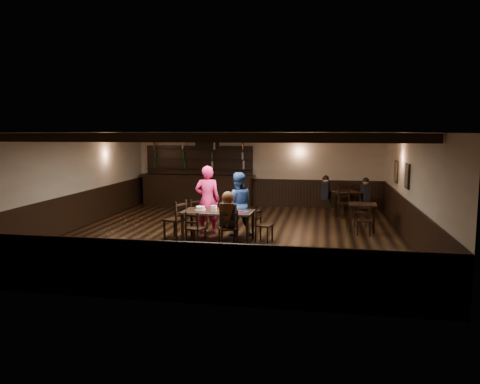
% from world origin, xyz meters
% --- Properties ---
extents(ground, '(10.00, 10.00, 0.00)m').
position_xyz_m(ground, '(0.00, 0.00, 0.00)').
color(ground, black).
rests_on(ground, ground).
extents(room_shell, '(9.02, 10.02, 2.71)m').
position_xyz_m(room_shell, '(0.01, 0.04, 1.75)').
color(room_shell, beige).
rests_on(room_shell, ground).
extents(dining_table, '(1.77, 0.92, 0.75)m').
position_xyz_m(dining_table, '(-0.20, -0.68, 0.68)').
color(dining_table, black).
rests_on(dining_table, ground).
extents(chair_near_left, '(0.49, 0.48, 0.84)m').
position_xyz_m(chair_near_left, '(-0.64, -1.36, 0.49)').
color(chair_near_left, black).
rests_on(chair_near_left, ground).
extents(chair_near_right, '(0.55, 0.54, 0.91)m').
position_xyz_m(chair_near_right, '(0.22, -1.41, 0.53)').
color(chair_near_right, black).
rests_on(chair_near_right, ground).
extents(chair_end_left, '(0.58, 0.60, 1.00)m').
position_xyz_m(chair_end_left, '(-1.23, -0.75, 0.59)').
color(chair_end_left, black).
rests_on(chair_end_left, ground).
extents(chair_end_right, '(0.45, 0.46, 0.83)m').
position_xyz_m(chair_end_right, '(0.88, -0.59, 0.48)').
color(chair_end_right, black).
rests_on(chair_end_right, ground).
extents(chair_far_pushed, '(0.54, 0.54, 0.84)m').
position_xyz_m(chair_far_pushed, '(-1.10, 0.65, 0.49)').
color(chair_far_pushed, black).
rests_on(chair_far_pushed, ground).
extents(woman_pink, '(0.73, 0.54, 1.82)m').
position_xyz_m(woman_pink, '(-0.67, 0.07, 0.91)').
color(woman_pink, '#EC1F65').
rests_on(woman_pink, ground).
extents(man_blue, '(0.96, 0.84, 1.67)m').
position_xyz_m(man_blue, '(0.17, -0.04, 0.84)').
color(man_blue, navy).
rests_on(man_blue, ground).
extents(seated_person, '(0.37, 0.56, 0.90)m').
position_xyz_m(seated_person, '(0.19, -1.36, 0.87)').
color(seated_person, black).
rests_on(seated_person, ground).
extents(cake, '(0.28, 0.28, 0.09)m').
position_xyz_m(cake, '(-0.68, -0.59, 0.79)').
color(cake, white).
rests_on(cake, dining_table).
extents(plate_stack_a, '(0.16, 0.16, 0.15)m').
position_xyz_m(plate_stack_a, '(-0.30, -0.73, 0.83)').
color(plate_stack_a, white).
rests_on(plate_stack_a, dining_table).
extents(plate_stack_b, '(0.19, 0.19, 0.23)m').
position_xyz_m(plate_stack_b, '(0.04, -0.62, 0.87)').
color(plate_stack_b, white).
rests_on(plate_stack_b, dining_table).
extents(tea_light, '(0.05, 0.05, 0.06)m').
position_xyz_m(tea_light, '(-0.13, -0.60, 0.78)').
color(tea_light, '#A5A8AD').
rests_on(tea_light, dining_table).
extents(salt_shaker, '(0.04, 0.04, 0.10)m').
position_xyz_m(salt_shaker, '(0.16, -0.77, 0.80)').
color(salt_shaker, silver).
rests_on(salt_shaker, dining_table).
extents(pepper_shaker, '(0.04, 0.04, 0.10)m').
position_xyz_m(pepper_shaker, '(0.28, -0.72, 0.80)').
color(pepper_shaker, '#A5A8AD').
rests_on(pepper_shaker, dining_table).
extents(drink_glass, '(0.07, 0.07, 0.12)m').
position_xyz_m(drink_glass, '(0.07, -0.55, 0.81)').
color(drink_glass, silver).
rests_on(drink_glass, dining_table).
extents(menu_red, '(0.35, 0.30, 0.00)m').
position_xyz_m(menu_red, '(0.32, -0.76, 0.75)').
color(menu_red, maroon).
rests_on(menu_red, dining_table).
extents(menu_blue, '(0.36, 0.31, 0.00)m').
position_xyz_m(menu_blue, '(0.41, -0.62, 0.75)').
color(menu_blue, navy).
rests_on(menu_blue, dining_table).
extents(bar_counter, '(4.23, 0.70, 2.20)m').
position_xyz_m(bar_counter, '(-2.20, 4.72, 0.73)').
color(bar_counter, black).
rests_on(bar_counter, ground).
extents(back_table_a, '(0.78, 0.78, 0.75)m').
position_xyz_m(back_table_a, '(3.45, 1.19, 0.64)').
color(back_table_a, black).
rests_on(back_table_a, ground).
extents(back_table_b, '(1.15, 1.15, 0.75)m').
position_xyz_m(back_table_b, '(3.09, 3.84, 0.65)').
color(back_table_b, black).
rests_on(back_table_b, ground).
extents(bg_patron_left, '(0.29, 0.42, 0.80)m').
position_xyz_m(bg_patron_left, '(2.44, 3.87, 0.87)').
color(bg_patron_left, black).
rests_on(bg_patron_left, ground).
extents(bg_patron_right, '(0.30, 0.41, 0.76)m').
position_xyz_m(bg_patron_right, '(3.74, 3.80, 0.85)').
color(bg_patron_right, black).
rests_on(bg_patron_right, ground).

